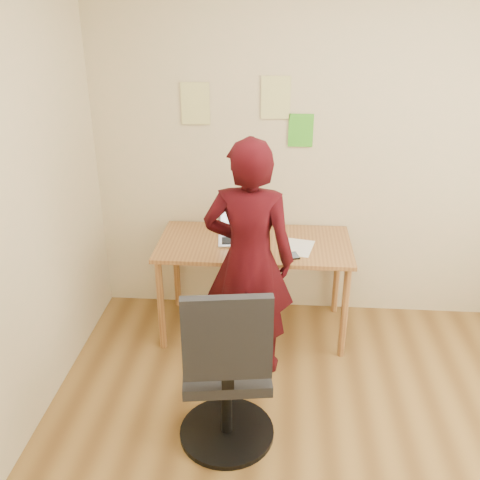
# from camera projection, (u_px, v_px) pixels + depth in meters

# --- Properties ---
(room) EXTENTS (3.58, 3.58, 2.78)m
(room) POSITION_uv_depth(u_px,v_px,m) (353.00, 251.00, 2.35)
(room) COLOR brown
(room) RESTS_ON ground
(desk) EXTENTS (1.40, 0.70, 0.74)m
(desk) POSITION_uv_depth(u_px,v_px,m) (254.00, 253.00, 3.92)
(desk) COLOR #9F6C36
(desk) RESTS_ON ground
(laptop) EXTENTS (0.33, 0.30, 0.22)m
(laptop) POSITION_uv_depth(u_px,v_px,m) (239.00, 233.00, 3.92)
(laptop) COLOR #ADADB4
(laptop) RESTS_ON desk
(paper_sheet) EXTENTS (0.26, 0.32, 0.00)m
(paper_sheet) POSITION_uv_depth(u_px,v_px,m) (298.00, 247.00, 3.80)
(paper_sheet) COLOR white
(paper_sheet) RESTS_ON desk
(phone) EXTENTS (0.08, 0.12, 0.01)m
(phone) POSITION_uv_depth(u_px,v_px,m) (294.00, 256.00, 3.67)
(phone) COLOR black
(phone) RESTS_ON desk
(wall_note_left) EXTENTS (0.21, 0.00, 0.30)m
(wall_note_left) POSITION_uv_depth(u_px,v_px,m) (195.00, 104.00, 3.86)
(wall_note_left) COLOR #DCD883
(wall_note_left) RESTS_ON room
(wall_note_mid) EXTENTS (0.21, 0.00, 0.30)m
(wall_note_mid) POSITION_uv_depth(u_px,v_px,m) (276.00, 98.00, 3.80)
(wall_note_mid) COLOR #DCD883
(wall_note_mid) RESTS_ON room
(wall_note_right) EXTENTS (0.18, 0.00, 0.24)m
(wall_note_right) POSITION_uv_depth(u_px,v_px,m) (301.00, 130.00, 3.88)
(wall_note_right) COLOR green
(wall_note_right) RESTS_ON room
(office_chair) EXTENTS (0.56, 0.56, 1.07)m
(office_chair) POSITION_uv_depth(u_px,v_px,m) (227.00, 380.00, 2.92)
(office_chair) COLOR black
(office_chair) RESTS_ON ground
(person) EXTENTS (0.63, 0.44, 1.63)m
(person) POSITION_uv_depth(u_px,v_px,m) (249.00, 260.00, 3.45)
(person) COLOR #32060B
(person) RESTS_ON ground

